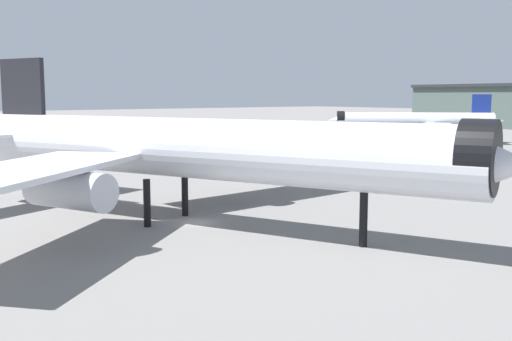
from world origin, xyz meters
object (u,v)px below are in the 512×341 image
object	(u,v)px
airliner_near_gate	(185,149)
traffic_cone_near_nose	(11,182)
baggage_cart_trailing	(425,180)
airliner_far_taxiway	(416,121)

from	to	relation	value
airliner_near_gate	traffic_cone_near_nose	size ratio (longest dim) A/B	75.74
baggage_cart_trailing	traffic_cone_near_nose	size ratio (longest dim) A/B	3.51
airliner_far_taxiway	baggage_cart_trailing	xyz separation A→B (m)	(51.18, -65.73, -4.69)
baggage_cart_trailing	airliner_near_gate	bearing A→B (deg)	156.52
baggage_cart_trailing	traffic_cone_near_nose	world-z (taller)	baggage_cart_trailing
airliner_near_gate	airliner_far_taxiway	world-z (taller)	airliner_near_gate
airliner_far_taxiway	baggage_cart_trailing	distance (m)	83.44
airliner_far_taxiway	traffic_cone_near_nose	bearing A→B (deg)	50.99
airliner_near_gate	baggage_cart_trailing	xyz separation A→B (m)	(0.33, 38.10, -6.42)
airliner_near_gate	airliner_far_taxiway	distance (m)	115.63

